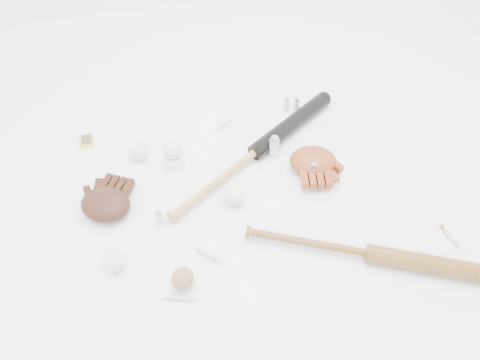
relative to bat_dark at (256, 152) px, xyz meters
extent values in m
plane|color=white|center=(-0.09, -0.19, -0.04)|extent=(3.00, 3.00, 0.00)
cube|color=gold|center=(-0.71, 0.26, -0.03)|extent=(0.06, 0.09, 0.00)
cube|color=white|center=(-0.34, 0.05, -0.01)|extent=(0.09, 0.09, 0.04)
sphere|color=white|center=(-0.34, 0.05, 0.05)|extent=(0.08, 0.08, 0.08)
sphere|color=white|center=(-0.62, -0.40, 0.00)|extent=(0.08, 0.08, 0.08)
sphere|color=white|center=(-0.49, 0.11, 0.00)|extent=(0.08, 0.08, 0.08)
sphere|color=white|center=(-0.14, -0.21, 0.00)|extent=(0.08, 0.08, 0.08)
sphere|color=olive|center=(-0.39, -0.52, 0.00)|extent=(0.08, 0.08, 0.08)
cylinder|color=silver|center=(0.26, 0.25, 0.00)|extent=(0.03, 0.03, 0.08)
cylinder|color=silver|center=(0.22, 0.26, 0.00)|extent=(0.03, 0.03, 0.07)
cylinder|color=silver|center=(0.20, -0.16, 0.00)|extent=(0.03, 0.03, 0.08)
cylinder|color=silver|center=(0.08, 0.00, 0.01)|extent=(0.04, 0.04, 0.10)
cylinder|color=silver|center=(-0.44, -0.25, 0.00)|extent=(0.03, 0.03, 0.07)
camera|label=1|loc=(-0.37, -1.31, 1.45)|focal=35.00mm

